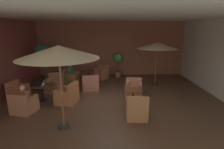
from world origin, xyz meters
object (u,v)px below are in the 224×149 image
object	(u,v)px
armchair_front_left_north	(18,92)
armchair_front_right_north	(134,90)
cafe_table_front_right	(133,93)
patron_by_window	(71,71)
armchair_mid_center_east	(101,74)
patio_umbrella_center_beige	(59,52)
cafe_table_mid_center	(89,75)
open_laptop	(39,85)
patio_umbrella_tall_red	(157,46)
armchair_front_left_west	(54,85)
armchair_mid_center_south	(70,77)
armchair_front_right_east	(137,110)
cafe_table_front_left	(42,89)
potted_tree_left_corner	(43,55)
armchair_front_left_south	(68,96)
armchair_mid_center_north	(90,84)
iced_drink_cup	(43,84)
potted_tree_mid_left	(118,61)
patron_blue_shirt	(23,94)
armchair_front_left_east	(24,105)

from	to	relation	value
armchair_front_left_north	armchair_front_right_north	bearing A→B (deg)	2.74
cafe_table_front_right	armchair_front_right_north	xyz separation A→B (m)	(0.17, 1.04, -0.23)
armchair_front_right_north	patron_by_window	world-z (taller)	patron_by_window
armchair_mid_center_east	patio_umbrella_center_beige	size ratio (longest dim) A/B	0.39
cafe_table_mid_center	open_laptop	world-z (taller)	open_laptop
armchair_front_left_north	patio_umbrella_tall_red	world-z (taller)	patio_umbrella_tall_red
armchair_front_left_west	armchair_mid_center_south	xyz separation A→B (m)	(0.44, 1.59, -0.04)
armchair_front_right_east	cafe_table_front_left	bearing A→B (deg)	156.46
armchair_mid_center_east	potted_tree_left_corner	size ratio (longest dim) A/B	0.45
armchair_front_left_south	patio_umbrella_tall_red	bearing A→B (deg)	29.07
open_laptop	armchair_front_left_north	bearing A→B (deg)	163.56
armchair_mid_center_north	armchair_mid_center_south	distance (m)	1.92
armchair_front_right_east	iced_drink_cup	size ratio (longest dim) A/B	8.11
armchair_mid_center_north	patio_umbrella_center_beige	bearing A→B (deg)	-97.55
cafe_table_mid_center	armchair_mid_center_south	xyz separation A→B (m)	(-1.12, 0.27, -0.19)
armchair_front_right_north	iced_drink_cup	xyz separation A→B (m)	(-3.91, -0.44, 0.43)
armchair_front_left_north	armchair_mid_center_south	xyz separation A→B (m)	(1.75, 2.54, -0.01)
armchair_mid_center_north	open_laptop	bearing A→B (deg)	-143.84
cafe_table_front_right	armchair_mid_center_south	size ratio (longest dim) A/B	0.73
potted_tree_mid_left	patron_blue_shirt	bearing A→B (deg)	-126.39
armchair_mid_center_north	open_laptop	world-z (taller)	open_laptop
armchair_mid_center_south	armchair_front_left_north	bearing A→B (deg)	-124.49
armchair_front_right_north	potted_tree_mid_left	size ratio (longest dim) A/B	0.57
potted_tree_mid_left	armchair_front_left_east	bearing A→B (deg)	-126.26
armchair_front_left_north	armchair_mid_center_south	size ratio (longest dim) A/B	0.85
armchair_mid_center_south	patio_umbrella_center_beige	bearing A→B (deg)	-80.29
potted_tree_mid_left	iced_drink_cup	bearing A→B (deg)	-130.50
armchair_mid_center_south	patio_umbrella_center_beige	world-z (taller)	patio_umbrella_center_beige
armchair_front_left_west	cafe_table_front_right	size ratio (longest dim) A/B	1.26
armchair_mid_center_north	potted_tree_mid_left	distance (m)	3.09
armchair_front_left_north	armchair_front_left_west	xyz separation A→B (m)	(1.31, 0.95, 0.02)
cafe_table_mid_center	armchair_mid_center_south	world-z (taller)	armchair_mid_center_south
armchair_mid_center_north	patio_umbrella_tall_red	xyz separation A→B (m)	(3.49, 0.75, 1.84)
patio_umbrella_center_beige	potted_tree_left_corner	xyz separation A→B (m)	(-2.08, 4.37, -0.69)
armchair_front_left_west	potted_tree_mid_left	distance (m)	4.35
armchair_front_left_north	armchair_front_left_west	distance (m)	1.62
cafe_table_mid_center	patio_umbrella_tall_red	distance (m)	4.06
armchair_front_left_south	patron_blue_shirt	world-z (taller)	patron_blue_shirt
potted_tree_mid_left	iced_drink_cup	world-z (taller)	potted_tree_mid_left
armchair_front_right_east	iced_drink_cup	xyz separation A→B (m)	(-3.72, 1.67, 0.41)
patio_umbrella_tall_red	patron_by_window	world-z (taller)	patio_umbrella_tall_red
armchair_front_left_south	armchair_front_right_east	size ratio (longest dim) A/B	1.07
potted_tree_mid_left	patron_by_window	bearing A→B (deg)	-156.58
armchair_front_left_east	potted_tree_left_corner	world-z (taller)	potted_tree_left_corner
armchair_front_left_east	patron_blue_shirt	xyz separation A→B (m)	(0.01, 0.04, 0.39)
armchair_front_left_south	iced_drink_cup	world-z (taller)	armchair_front_left_south
armchair_mid_center_north	patio_umbrella_center_beige	xyz separation A→B (m)	(-0.47, -3.54, 2.06)
armchair_mid_center_east	patio_umbrella_center_beige	distance (m)	6.04
patio_umbrella_center_beige	armchair_front_left_west	bearing A→B (deg)	110.98
armchair_front_right_north	open_laptop	bearing A→B (deg)	-172.17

